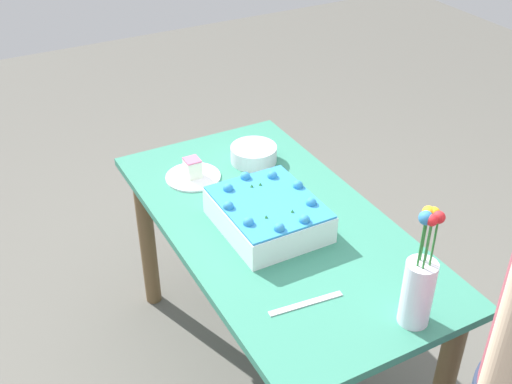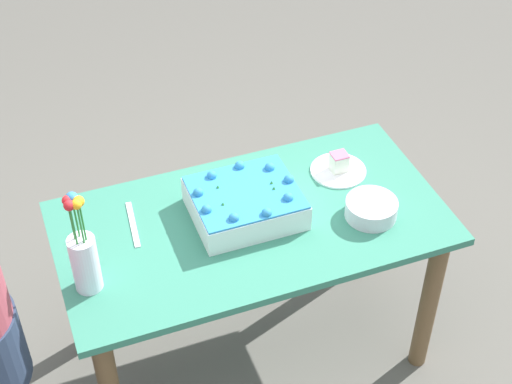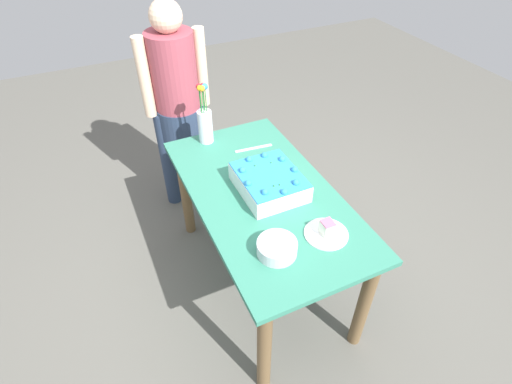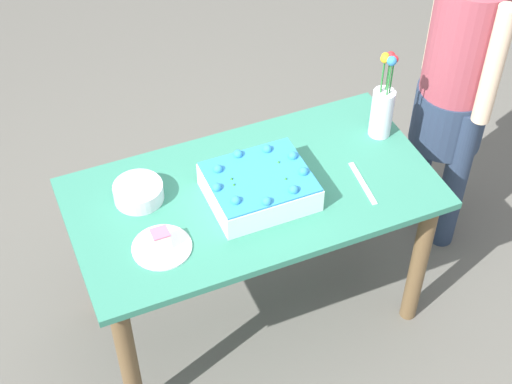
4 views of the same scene
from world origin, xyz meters
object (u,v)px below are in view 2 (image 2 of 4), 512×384
object	(u,v)px
sheet_cake	(245,202)
serving_plate_with_slice	(339,167)
cake_knife	(133,224)
flower_vase	(84,257)
fruit_bowl	(371,209)

from	to	relation	value
sheet_cake	serving_plate_with_slice	xyz separation A→B (m)	(0.41, 0.10, -0.03)
sheet_cake	cake_knife	bearing A→B (deg)	167.22
sheet_cake	cake_knife	distance (m)	0.40
cake_knife	flower_vase	distance (m)	0.34
sheet_cake	flower_vase	distance (m)	0.61
serving_plate_with_slice	cake_knife	size ratio (longest dim) A/B	0.90
cake_knife	flower_vase	bearing A→B (deg)	144.96
flower_vase	fruit_bowl	size ratio (longest dim) A/B	2.08
serving_plate_with_slice	cake_knife	world-z (taller)	serving_plate_with_slice
serving_plate_with_slice	fruit_bowl	world-z (taller)	serving_plate_with_slice
sheet_cake	fruit_bowl	bearing A→B (deg)	-21.82
serving_plate_with_slice	fruit_bowl	bearing A→B (deg)	-89.75
sheet_cake	fruit_bowl	size ratio (longest dim) A/B	2.02
cake_knife	fruit_bowl	distance (m)	0.84
sheet_cake	flower_vase	world-z (taller)	flower_vase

